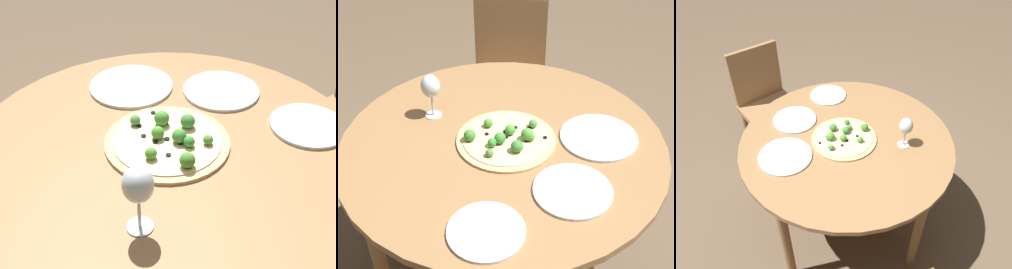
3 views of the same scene
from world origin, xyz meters
TOP-DOWN VIEW (x-y plane):
  - dining_table at (0.00, 0.00)m, footprint 1.12×1.12m
  - pizza at (-0.01, -0.01)m, footprint 0.34×0.34m
  - wine_glass at (0.07, 0.29)m, footprint 0.07×0.07m
  - plate_near at (0.10, -0.32)m, footprint 0.27×0.27m
  - plate_far at (-0.18, -0.27)m, footprint 0.24×0.24m
  - plate_side at (-0.40, -0.07)m, footprint 0.22×0.22m

SIDE VIEW (x-z plane):
  - dining_table at x=0.00m, z-range 0.29..1.03m
  - plate_near at x=0.10m, z-range 0.74..0.75m
  - plate_far at x=-0.18m, z-range 0.74..0.75m
  - plate_side at x=-0.40m, z-range 0.74..0.75m
  - pizza at x=-0.01m, z-range 0.72..0.78m
  - wine_glass at x=0.07m, z-range 0.77..0.94m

